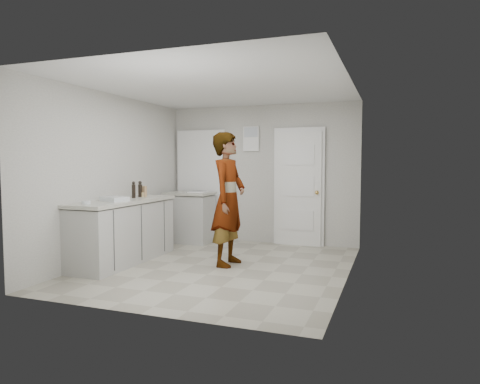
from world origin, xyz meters
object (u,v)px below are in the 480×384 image
at_px(person, 228,199).
at_px(cake_mix_box, 143,191).
at_px(baking_dish, 114,199).
at_px(egg_bowl, 86,202).
at_px(oil_cruet_a, 140,189).
at_px(spice_jar, 143,195).
at_px(oil_cruet_b, 134,190).

xyz_separation_m(person, cake_mix_box, (-1.52, 0.19, 0.06)).
height_order(baking_dish, egg_bowl, baking_dish).
bearing_deg(oil_cruet_a, egg_bowl, -91.06).
xyz_separation_m(person, egg_bowl, (-1.57, -1.11, -0.00)).
height_order(spice_jar, oil_cruet_b, oil_cruet_b).
distance_m(baking_dish, egg_bowl, 0.51).
distance_m(person, baking_dish, 1.61).
bearing_deg(egg_bowl, baking_dish, 81.81).
distance_m(spice_jar, oil_cruet_b, 0.24).
bearing_deg(person, cake_mix_box, 85.20).
xyz_separation_m(cake_mix_box, oil_cruet_b, (-0.00, -0.27, 0.04)).
height_order(cake_mix_box, egg_bowl, cake_mix_box).
relative_size(baking_dish, egg_bowl, 3.68).
xyz_separation_m(oil_cruet_a, oil_cruet_b, (0.02, -0.21, 0.00)).
relative_size(cake_mix_box, oil_cruet_b, 0.67).
bearing_deg(cake_mix_box, baking_dish, -76.80).
xyz_separation_m(cake_mix_box, oil_cruet_a, (-0.02, -0.06, 0.04)).
height_order(oil_cruet_b, egg_bowl, oil_cruet_b).
relative_size(cake_mix_box, spice_jar, 2.35).
height_order(spice_jar, baking_dish, spice_jar).
relative_size(oil_cruet_b, egg_bowl, 2.22).
bearing_deg(cake_mix_box, oil_cruet_a, -96.00).
xyz_separation_m(oil_cruet_b, baking_dish, (0.03, -0.52, -0.09)).
distance_m(spice_jar, egg_bowl, 1.25).
height_order(oil_cruet_a, oil_cruet_b, oil_cruet_b).
xyz_separation_m(spice_jar, oil_cruet_b, (-0.02, -0.22, 0.09)).
relative_size(person, egg_bowl, 16.37).
bearing_deg(oil_cruet_b, person, 3.07).
height_order(cake_mix_box, oil_cruet_a, oil_cruet_a).
bearing_deg(egg_bowl, oil_cruet_b, 87.72).
bearing_deg(spice_jar, person, -5.24).
bearing_deg(egg_bowl, oil_cruet_a, 88.94).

